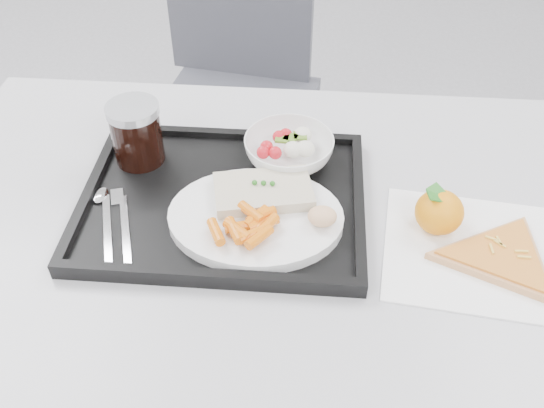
# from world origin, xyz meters

# --- Properties ---
(table) EXTENTS (1.20, 0.80, 0.75)m
(table) POSITION_xyz_m (0.00, 0.30, 0.68)
(table) COLOR silver
(table) RESTS_ON ground
(chair) EXTENTS (0.48, 0.48, 0.93)m
(chair) POSITION_xyz_m (-0.18, 1.13, 0.54)
(chair) COLOR #3D3E46
(chair) RESTS_ON ground
(tray) EXTENTS (0.45, 0.35, 0.03)m
(tray) POSITION_xyz_m (-0.09, 0.34, 0.76)
(tray) COLOR black
(tray) RESTS_ON table
(dinner_plate) EXTENTS (0.27, 0.27, 0.02)m
(dinner_plate) POSITION_xyz_m (-0.03, 0.29, 0.77)
(dinner_plate) COLOR white
(dinner_plate) RESTS_ON tray
(fish_fillet) EXTENTS (0.17, 0.12, 0.03)m
(fish_fillet) POSITION_xyz_m (-0.02, 0.33, 0.79)
(fish_fillet) COLOR beige
(fish_fillet) RESTS_ON dinner_plate
(bread_roll) EXTENTS (0.05, 0.05, 0.03)m
(bread_roll) POSITION_xyz_m (0.07, 0.28, 0.80)
(bread_roll) COLOR #D2B883
(bread_roll) RESTS_ON dinner_plate
(salad_bowl) EXTENTS (0.15, 0.15, 0.05)m
(salad_bowl) POSITION_xyz_m (0.01, 0.45, 0.79)
(salad_bowl) COLOR white
(salad_bowl) RESTS_ON tray
(cola_glass) EXTENTS (0.09, 0.09, 0.11)m
(cola_glass) POSITION_xyz_m (-0.25, 0.43, 0.82)
(cola_glass) COLOR black
(cola_glass) RESTS_ON tray
(cutlery) EXTENTS (0.11, 0.17, 0.01)m
(cutlery) POSITION_xyz_m (-0.26, 0.29, 0.77)
(cutlery) COLOR silver
(cutlery) RESTS_ON tray
(napkin) EXTENTS (0.28, 0.27, 0.00)m
(napkin) POSITION_xyz_m (0.29, 0.27, 0.75)
(napkin) COLOR white
(napkin) RESTS_ON table
(tangerine) EXTENTS (0.09, 0.09, 0.07)m
(tangerine) POSITION_xyz_m (0.25, 0.31, 0.79)
(tangerine) COLOR #FF5900
(tangerine) RESTS_ON napkin
(pizza_slice) EXTENTS (0.23, 0.23, 0.02)m
(pizza_slice) POSITION_xyz_m (0.33, 0.25, 0.76)
(pizza_slice) COLOR tan
(pizza_slice) RESTS_ON napkin
(carrot_pile) EXTENTS (0.11, 0.09, 0.02)m
(carrot_pile) POSITION_xyz_m (-0.04, 0.25, 0.80)
(carrot_pile) COLOR orange
(carrot_pile) RESTS_ON dinner_plate
(salad_contents) EXTENTS (0.10, 0.08, 0.03)m
(salad_contents) POSITION_xyz_m (0.01, 0.45, 0.80)
(salad_contents) COLOR red
(salad_contents) RESTS_ON salad_bowl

